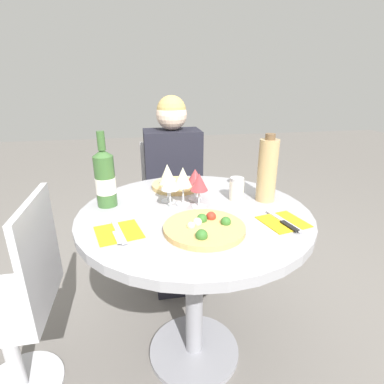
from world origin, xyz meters
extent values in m
plane|color=slate|center=(0.00, 0.00, 0.00)|extent=(12.00, 12.00, 0.00)
cylinder|color=gray|center=(0.00, 0.00, 0.01)|extent=(0.44, 0.44, 0.02)
cylinder|color=gray|center=(0.00, 0.00, 0.38)|extent=(0.08, 0.08, 0.71)
cylinder|color=#9E9EA3|center=(0.00, 0.00, 0.75)|extent=(0.94, 0.94, 0.04)
cylinder|color=silver|center=(0.01, 0.75, 0.01)|extent=(0.35, 0.35, 0.01)
cylinder|color=silver|center=(0.01, 0.75, 0.21)|extent=(0.06, 0.06, 0.43)
cube|color=silver|center=(0.01, 0.75, 0.44)|extent=(0.39, 0.39, 0.03)
cube|color=silver|center=(0.01, 0.94, 0.67)|extent=(0.39, 0.02, 0.42)
cube|color=black|center=(0.01, 0.58, 0.23)|extent=(0.30, 0.35, 0.46)
cube|color=black|center=(0.01, 0.75, 0.72)|extent=(0.35, 0.23, 0.52)
sphere|color=beige|center=(0.01, 0.75, 1.07)|extent=(0.19, 0.19, 0.19)
sphere|color=tan|center=(0.01, 0.75, 1.09)|extent=(0.18, 0.18, 0.18)
cylinder|color=silver|center=(-0.78, -0.04, 0.21)|extent=(0.06, 0.06, 0.43)
cube|color=silver|center=(-0.60, -0.04, 0.67)|extent=(0.02, 0.39, 0.42)
cylinder|color=tan|center=(0.00, -0.18, 0.78)|extent=(0.29, 0.29, 0.02)
sphere|color=#336B28|center=(-0.03, -0.26, 0.80)|extent=(0.04, 0.04, 0.04)
sphere|color=#336B28|center=(0.00, -0.14, 0.80)|extent=(0.04, 0.04, 0.04)
sphere|color=#336B28|center=(0.08, -0.18, 0.80)|extent=(0.04, 0.04, 0.04)
sphere|color=#B22D1E|center=(0.04, -0.13, 0.80)|extent=(0.04, 0.04, 0.04)
sphere|color=#336B28|center=(0.08, -0.17, 0.80)|extent=(0.03, 0.03, 0.03)
sphere|color=beige|center=(-0.05, -0.18, 0.79)|extent=(0.03, 0.03, 0.03)
sphere|color=beige|center=(-0.02, -0.16, 0.80)|extent=(0.03, 0.03, 0.03)
cylinder|color=#DBB26B|center=(-0.03, 0.29, 0.78)|extent=(0.24, 0.24, 0.02)
sphere|color=beige|center=(-0.09, 0.27, 0.80)|extent=(0.03, 0.03, 0.03)
sphere|color=#B22D1E|center=(0.00, 0.25, 0.79)|extent=(0.03, 0.03, 0.03)
sphere|color=beige|center=(-0.05, 0.32, 0.79)|extent=(0.03, 0.03, 0.03)
sphere|color=beige|center=(0.03, 0.25, 0.80)|extent=(0.03, 0.03, 0.03)
sphere|color=beige|center=(-0.08, 0.28, 0.80)|extent=(0.04, 0.04, 0.04)
sphere|color=beige|center=(-0.10, 0.30, 0.80)|extent=(0.04, 0.04, 0.04)
sphere|color=#B22D1E|center=(-0.08, 0.34, 0.79)|extent=(0.03, 0.03, 0.03)
cylinder|color=#38602D|center=(-0.35, 0.12, 0.88)|extent=(0.08, 0.08, 0.21)
cone|color=#38602D|center=(-0.35, 0.12, 1.00)|extent=(0.08, 0.08, 0.03)
cylinder|color=#38602D|center=(-0.35, 0.12, 1.04)|extent=(0.03, 0.03, 0.08)
cylinder|color=silver|center=(-0.35, 0.12, 0.86)|extent=(0.08, 0.08, 0.07)
cylinder|color=tan|center=(0.33, 0.05, 0.90)|extent=(0.08, 0.08, 0.27)
cylinder|color=brown|center=(0.33, 0.05, 1.05)|extent=(0.04, 0.04, 0.02)
cylinder|color=silver|center=(0.20, 0.08, 0.81)|extent=(0.06, 0.06, 0.09)
cylinder|color=#B2B2B7|center=(0.20, 0.08, 0.86)|extent=(0.06, 0.06, 0.02)
cylinder|color=silver|center=(-0.09, 0.12, 0.77)|extent=(0.06, 0.06, 0.00)
cylinder|color=silver|center=(-0.09, 0.12, 0.81)|extent=(0.01, 0.01, 0.08)
cone|color=beige|center=(-0.09, 0.12, 0.89)|extent=(0.07, 0.07, 0.08)
cylinder|color=silver|center=(-0.09, 0.03, 0.77)|extent=(0.06, 0.06, 0.00)
cylinder|color=silver|center=(-0.09, 0.03, 0.81)|extent=(0.01, 0.01, 0.08)
cone|color=silver|center=(-0.09, 0.03, 0.90)|extent=(0.07, 0.07, 0.08)
cylinder|color=silver|center=(0.03, 0.03, 0.77)|extent=(0.06, 0.06, 0.00)
cylinder|color=silver|center=(0.03, 0.03, 0.81)|extent=(0.01, 0.01, 0.07)
cone|color=#9E383D|center=(0.03, 0.03, 0.88)|extent=(0.07, 0.07, 0.07)
cylinder|color=silver|center=(-0.03, 0.08, 0.77)|extent=(0.06, 0.06, 0.00)
cylinder|color=silver|center=(-0.03, 0.08, 0.81)|extent=(0.01, 0.01, 0.08)
cone|color=beige|center=(-0.03, 0.08, 0.89)|extent=(0.07, 0.07, 0.08)
cylinder|color=silver|center=(0.03, 0.12, 0.77)|extent=(0.06, 0.06, 0.00)
cylinder|color=silver|center=(0.03, 0.12, 0.81)|extent=(0.01, 0.01, 0.07)
cone|color=#9E383D|center=(0.03, 0.12, 0.88)|extent=(0.08, 0.08, 0.07)
cube|color=gold|center=(-0.30, -0.14, 0.77)|extent=(0.18, 0.18, 0.00)
cube|color=silver|center=(-0.30, -0.14, 0.78)|extent=(0.06, 0.19, 0.00)
cube|color=silver|center=(-0.30, -0.18, 0.78)|extent=(0.04, 0.09, 0.00)
cube|color=gold|center=(0.30, -0.17, 0.77)|extent=(0.18, 0.18, 0.00)
cube|color=silver|center=(0.30, -0.17, 0.78)|extent=(0.06, 0.19, 0.00)
cube|color=black|center=(0.30, -0.22, 0.78)|extent=(0.04, 0.09, 0.00)
camera|label=1|loc=(-0.22, -1.09, 1.27)|focal=28.00mm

